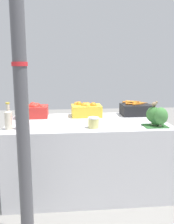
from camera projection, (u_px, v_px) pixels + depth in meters
ground_plane at (87, 187)px, 2.78m from camera, size 10.00×10.00×0.00m
market_table at (87, 155)px, 2.71m from camera, size 1.64×0.89×0.76m
support_pole at (20, 79)px, 1.78m from camera, size 0.11×0.11×2.49m
apple_crate at (32, 110)px, 2.82m from camera, size 0.34×0.26×0.17m
orange_crate at (86, 109)px, 2.89m from camera, size 0.34×0.26×0.17m
carrot_crate at (136, 109)px, 2.95m from camera, size 0.34×0.26×0.16m
broccoli_pile at (157, 117)px, 2.41m from camera, size 0.22×0.19×0.19m
juice_bottle_cloudy at (8, 119)px, 2.28m from camera, size 0.07×0.07×0.25m
juice_bottle_ruby at (22, 116)px, 2.29m from camera, size 0.07×0.07×0.29m
pickle_jar at (94, 123)px, 2.35m from camera, size 0.11×0.11×0.10m
sparrow_bird at (154, 104)px, 2.40m from camera, size 0.11×0.09×0.05m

